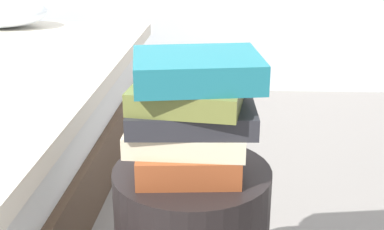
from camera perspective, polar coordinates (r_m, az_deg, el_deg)
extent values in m
cube|color=#994723|center=(1.21, -0.43, -4.73)|extent=(0.24, 0.21, 0.06)
cube|color=beige|center=(1.20, -0.55, -2.13)|extent=(0.27, 0.20, 0.05)
cube|color=#28282D|center=(1.17, -0.25, -0.19)|extent=(0.28, 0.18, 0.05)
cube|color=olive|center=(1.15, -0.52, 2.08)|extent=(0.25, 0.21, 0.05)
cube|color=#1E727F|center=(1.15, 0.54, 4.89)|extent=(0.29, 0.24, 0.06)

